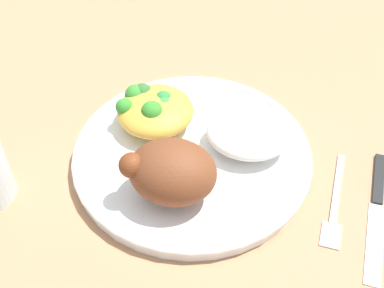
# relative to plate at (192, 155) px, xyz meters

# --- Properties ---
(ground_plane) EXTENTS (2.00, 2.00, 0.00)m
(ground_plane) POSITION_rel_plate_xyz_m (0.00, 0.00, -0.01)
(ground_plane) COLOR #A87753
(plate) EXTENTS (0.30, 0.30, 0.02)m
(plate) POSITION_rel_plate_xyz_m (0.00, 0.00, 0.00)
(plate) COLOR white
(plate) RESTS_ON ground_plane
(roasted_chicken) EXTENTS (0.11, 0.08, 0.07)m
(roasted_chicken) POSITION_rel_plate_xyz_m (0.01, 0.07, 0.04)
(roasted_chicken) COLOR brown
(roasted_chicken) RESTS_ON plate
(rice_pile) EXTENTS (0.10, 0.09, 0.03)m
(rice_pile) POSITION_rel_plate_xyz_m (-0.06, -0.03, 0.03)
(rice_pile) COLOR silver
(rice_pile) RESTS_ON plate
(mac_cheese_with_broccoli) EXTENTS (0.10, 0.10, 0.04)m
(mac_cheese_with_broccoli) POSITION_rel_plate_xyz_m (0.06, -0.04, 0.03)
(mac_cheese_with_broccoli) COLOR gold
(mac_cheese_with_broccoli) RESTS_ON plate
(fork) EXTENTS (0.02, 0.14, 0.01)m
(fork) POSITION_rel_plate_xyz_m (-0.18, 0.03, -0.01)
(fork) COLOR silver
(fork) RESTS_ON ground_plane
(knife) EXTENTS (0.03, 0.19, 0.01)m
(knife) POSITION_rel_plate_xyz_m (-0.23, 0.02, -0.01)
(knife) COLOR black
(knife) RESTS_ON ground_plane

